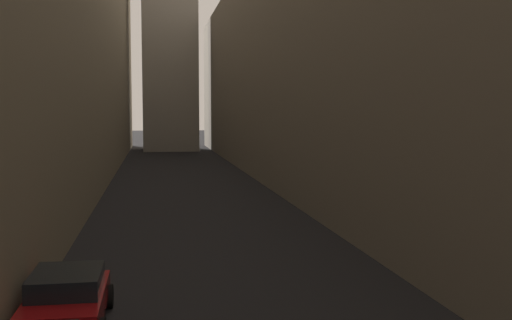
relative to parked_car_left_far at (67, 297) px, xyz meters
name	(u,v)px	position (x,y,z in m)	size (l,w,h in m)	color
ground_plane	(190,193)	(4.40, 24.25, -0.74)	(264.00, 264.00, 0.00)	black
building_block_left	(15,1)	(-6.43, 26.25, 11.51)	(10.67, 108.00, 24.49)	gray
building_block_right	(360,58)	(16.43, 26.25, 8.28)	(13.07, 108.00, 18.03)	gray
parked_car_left_far	(67,297)	(0.00, 0.00, 0.00)	(2.03, 3.95, 1.37)	maroon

